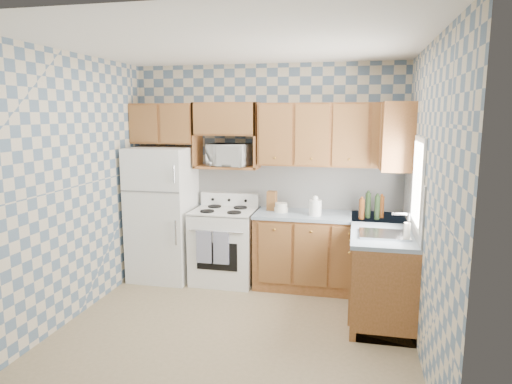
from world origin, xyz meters
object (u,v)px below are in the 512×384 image
at_px(refrigerator, 163,213).
at_px(electric_kettle, 315,208).
at_px(microwave, 229,155).
at_px(stove_body, 225,246).

bearing_deg(refrigerator, electric_kettle, -1.87).
xyz_separation_m(refrigerator, electric_kettle, (1.94, -0.06, 0.17)).
bearing_deg(electric_kettle, microwave, 167.73).
distance_m(refrigerator, stove_body, 0.89).
distance_m(stove_body, electric_kettle, 1.27).
distance_m(refrigerator, electric_kettle, 1.94).
relative_size(refrigerator, electric_kettle, 9.12).
relative_size(refrigerator, stove_body, 1.87).
relative_size(stove_body, microwave, 1.80).
xyz_separation_m(stove_body, electric_kettle, (1.13, -0.09, 0.56)).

